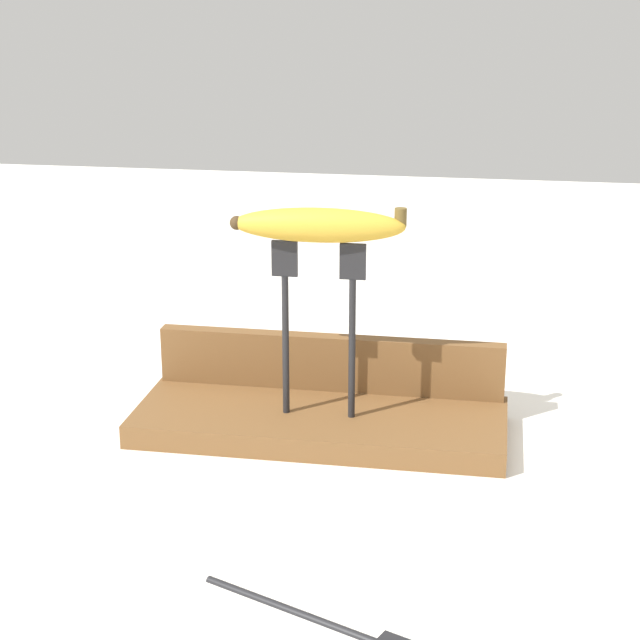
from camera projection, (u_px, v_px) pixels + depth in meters
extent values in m
plane|color=white|center=(320.00, 433.00, 1.10)|extent=(3.00, 3.00, 0.00)
cube|color=brown|center=(320.00, 422.00, 1.10)|extent=(0.39, 0.15, 0.02)
cube|color=brown|center=(330.00, 362.00, 1.14)|extent=(0.38, 0.02, 0.06)
cylinder|color=black|center=(286.00, 345.00, 1.07)|extent=(0.01, 0.01, 0.15)
cube|color=black|center=(285.00, 258.00, 1.04)|extent=(0.03, 0.01, 0.04)
cylinder|color=black|center=(352.00, 349.00, 1.06)|extent=(0.01, 0.01, 0.15)
cube|color=black|center=(353.00, 262.00, 1.03)|extent=(0.03, 0.01, 0.04)
ellipsoid|color=gold|center=(319.00, 225.00, 1.02)|extent=(0.17, 0.04, 0.03)
cylinder|color=brown|center=(400.00, 218.00, 1.01)|extent=(0.01, 0.01, 0.02)
sphere|color=#3F2D19|center=(237.00, 223.00, 1.03)|extent=(0.01, 0.01, 0.01)
cylinder|color=black|center=(288.00, 606.00, 0.79)|extent=(0.14, 0.07, 0.01)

